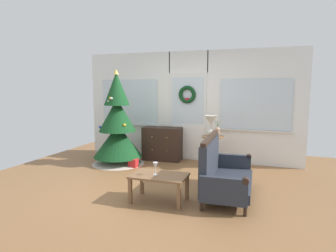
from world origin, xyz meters
name	(u,v)px	position (x,y,z in m)	size (l,w,h in m)	color
ground_plane	(155,186)	(0.00, 0.00, 0.00)	(6.76, 6.76, 0.00)	brown
back_wall_with_door	(188,106)	(0.00, 2.08, 1.28)	(5.20, 0.19, 2.55)	white
christmas_tree	(117,128)	(-1.37, 1.13, 0.81)	(1.18, 1.18, 2.12)	#4C331E
dresser_cabinet	(162,144)	(-0.54, 1.79, 0.39)	(0.92, 0.48, 0.78)	black
settee_sofa	(221,173)	(1.18, -0.05, 0.38)	(0.79, 1.54, 0.96)	black
side_table	(213,145)	(0.73, 1.50, 0.49)	(0.50, 0.48, 0.69)	brown
table_lamp	(211,123)	(0.67, 1.54, 0.97)	(0.28, 0.28, 0.44)	silver
flower_vase	(217,131)	(0.83, 1.44, 0.81)	(0.11, 0.10, 0.35)	tan
coffee_table	(159,179)	(0.33, -0.62, 0.36)	(0.85, 0.54, 0.42)	brown
wine_glass	(155,166)	(0.28, -0.65, 0.56)	(0.08, 0.08, 0.20)	silver
gift_box	(133,163)	(-0.91, 0.97, 0.09)	(0.18, 0.16, 0.18)	red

